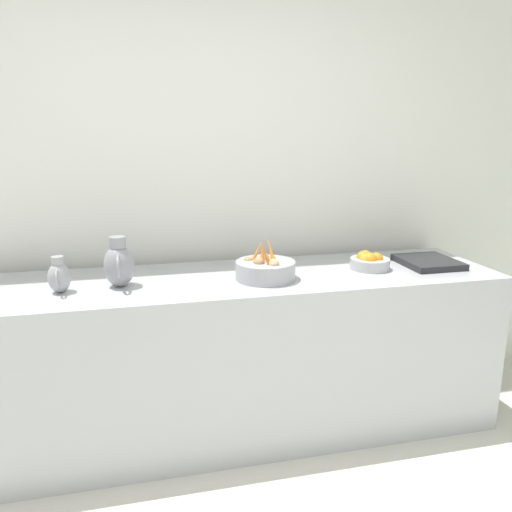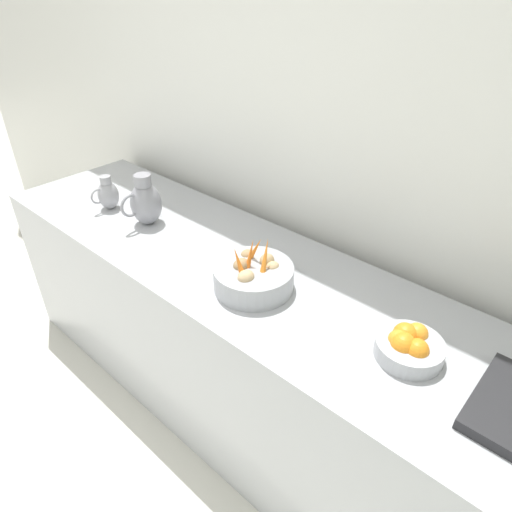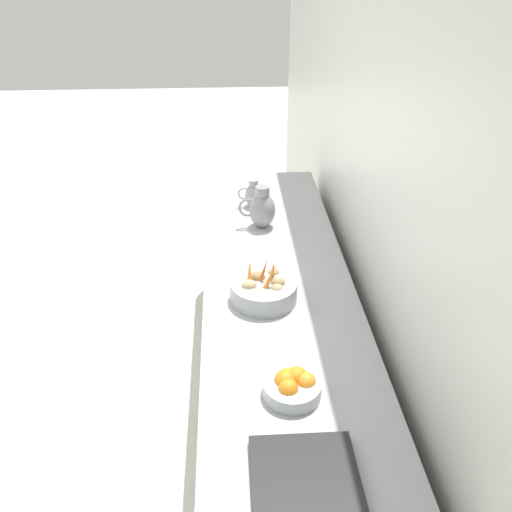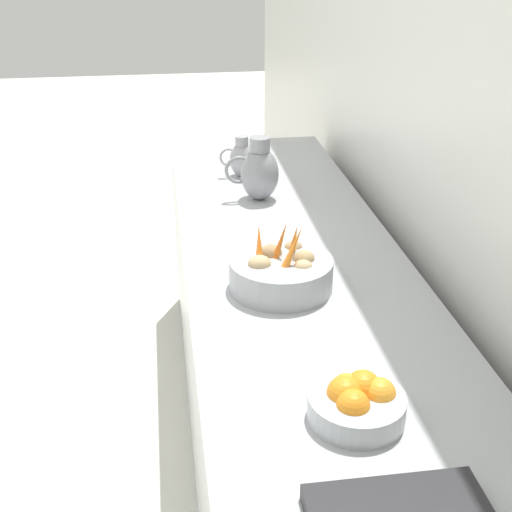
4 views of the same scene
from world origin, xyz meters
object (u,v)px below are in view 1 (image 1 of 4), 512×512
(orange_bowl, at_px, (369,262))
(metal_pitcher_short, at_px, (59,277))
(vegetable_colander, at_px, (265,269))
(metal_pitcher_tall, at_px, (119,264))

(orange_bowl, bearing_deg, metal_pitcher_short, -88.01)
(vegetable_colander, bearing_deg, orange_bowl, 95.79)
(vegetable_colander, distance_m, metal_pitcher_tall, 0.74)
(vegetable_colander, bearing_deg, metal_pitcher_tall, -93.18)
(metal_pitcher_tall, distance_m, metal_pitcher_short, 0.28)
(orange_bowl, relative_size, metal_pitcher_tall, 0.87)
(metal_pitcher_short, bearing_deg, metal_pitcher_tall, 97.20)
(vegetable_colander, relative_size, metal_pitcher_short, 1.76)
(vegetable_colander, height_order, orange_bowl, vegetable_colander)
(metal_pitcher_tall, bearing_deg, orange_bowl, 90.92)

